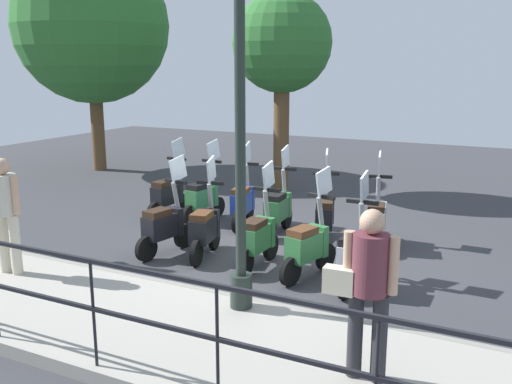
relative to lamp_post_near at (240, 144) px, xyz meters
The scene contains 19 objects.
ground_plane 3.23m from the lamp_post_near, 14.04° to the left, with size 28.00×28.00×0.00m, color #38383D.
promenade_walkway 2.23m from the lamp_post_near, 141.46° to the left, with size 2.20×20.00×0.15m.
fence_railing 2.24m from the lamp_post_near, 161.56° to the left, with size 0.04×16.03×1.07m.
lamp_post_near is the anchor object (origin of this frame).
pedestrian_with_bag 2.18m from the lamp_post_near, 116.89° to the right, with size 0.33×0.65×1.59m.
pedestrian_distant 3.52m from the lamp_post_near, 96.98° to the left, with size 0.33×0.49×1.59m.
tree_large 10.73m from the lamp_post_near, 50.22° to the left, with size 4.16×4.16×6.02m.
tree_distant 7.03m from the lamp_post_near, 20.18° to the left, with size 2.24×2.24×4.53m.
scooter_near_0 2.38m from the lamp_post_near, 31.20° to the right, with size 1.23×0.44×1.54m.
scooter_near_1 2.26m from the lamp_post_near, ahead, with size 1.21×0.52×1.54m.
scooter_near_2 2.36m from the lamp_post_near, 19.64° to the left, with size 1.23×0.44×1.54m.
scooter_near_3 2.77m from the lamp_post_near, 42.11° to the left, with size 1.22×0.49×1.54m.
scooter_near_4 3.09m from the lamp_post_near, 54.91° to the left, with size 1.23×0.47×1.54m.
scooter_far_0 3.79m from the lamp_post_near, 11.96° to the right, with size 1.22×0.50×1.54m.
scooter_far_1 3.60m from the lamp_post_near, ahead, with size 1.20×0.55×1.54m.
scooter_far_2 3.81m from the lamp_post_near, 17.01° to the left, with size 1.23×0.44×1.54m.
scooter_far_3 4.21m from the lamp_post_near, 27.39° to the left, with size 1.22×0.49×1.54m.
scooter_far_4 4.61m from the lamp_post_near, 37.50° to the left, with size 1.23×0.45×1.54m.
scooter_far_5 5.02m from the lamp_post_near, 45.19° to the left, with size 1.23×0.44×1.54m.
Camera 1 is at (-7.93, -3.55, 2.96)m, focal length 40.00 mm.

